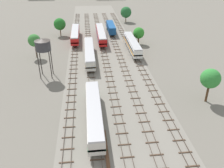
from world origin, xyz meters
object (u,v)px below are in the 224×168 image
object	(u,v)px
diesel_railcar_left_nearest	(94,112)
signal_post_nearest	(107,32)
water_tower	(43,45)
diesel_railcar_far_left_far	(75,34)
diesel_railcar_centre_right_mid	(132,44)
freight_boxcar_centre_farther	(111,27)
passenger_coach_left_near	(89,52)
passenger_coach_centre_left_midfar	(101,34)

from	to	relation	value
diesel_railcar_left_nearest	signal_post_nearest	distance (m)	53.87
water_tower	diesel_railcar_far_left_far	bearing A→B (deg)	77.10
water_tower	signal_post_nearest	size ratio (longest dim) A/B	2.31
diesel_railcar_centre_right_mid	water_tower	size ratio (longest dim) A/B	1.92
freight_boxcar_centre_farther	passenger_coach_left_near	bearing A→B (deg)	-108.72
water_tower	signal_post_nearest	world-z (taller)	water_tower
diesel_railcar_far_left_far	water_tower	bearing A→B (deg)	-102.90
diesel_railcar_far_left_far	water_tower	xyz separation A→B (m)	(-7.11, -31.07, 6.36)
diesel_railcar_left_nearest	passenger_coach_left_near	bearing A→B (deg)	90.00
passenger_coach_left_near	diesel_railcar_far_left_far	distance (m)	21.34
passenger_coach_left_near	passenger_coach_centre_left_midfar	xyz separation A→B (m)	(4.98, 19.56, 0.00)
diesel_railcar_left_nearest	water_tower	distance (m)	26.30
diesel_railcar_left_nearest	passenger_coach_left_near	xyz separation A→B (m)	(0.00, 32.78, 0.02)
passenger_coach_left_near	diesel_railcar_far_left_far	xyz separation A→B (m)	(-4.98, 20.75, -0.02)
freight_boxcar_centre_farther	water_tower	size ratio (longest dim) A/B	1.31
passenger_coach_centre_left_midfar	water_tower	world-z (taller)	water_tower
passenger_coach_left_near	diesel_railcar_far_left_far	world-z (taller)	same
freight_boxcar_centre_farther	water_tower	xyz separation A→B (m)	(-22.07, -39.76, 6.51)
passenger_coach_left_near	freight_boxcar_centre_farther	bearing A→B (deg)	71.28
freight_boxcar_centre_farther	diesel_railcar_left_nearest	bearing A→B (deg)	-99.11
freight_boxcar_centre_farther	diesel_railcar_far_left_far	bearing A→B (deg)	-149.84
diesel_railcar_far_left_far	signal_post_nearest	bearing A→B (deg)	-0.83
diesel_railcar_centre_right_mid	diesel_railcar_far_left_far	bearing A→B (deg)	144.48
diesel_railcar_left_nearest	freight_boxcar_centre_farther	xyz separation A→B (m)	(9.98, 62.22, -0.15)
diesel_railcar_left_nearest	diesel_railcar_far_left_far	size ratio (longest dim) A/B	1.00
diesel_railcar_centre_right_mid	diesel_railcar_far_left_far	xyz separation A→B (m)	(-19.94, 14.23, 0.00)
passenger_coach_left_near	passenger_coach_centre_left_midfar	bearing A→B (deg)	75.70
diesel_railcar_centre_right_mid	passenger_coach_centre_left_midfar	distance (m)	16.42
diesel_railcar_far_left_far	freight_boxcar_centre_farther	xyz separation A→B (m)	(14.96, 8.69, -0.15)
passenger_coach_centre_left_midfar	diesel_railcar_left_nearest	bearing A→B (deg)	-95.44
passenger_coach_left_near	signal_post_nearest	distance (m)	21.88
diesel_railcar_far_left_far	diesel_railcar_centre_right_mid	bearing A→B (deg)	-35.52
signal_post_nearest	diesel_railcar_centre_right_mid	bearing A→B (deg)	-61.98
diesel_railcar_centre_right_mid	diesel_railcar_left_nearest	bearing A→B (deg)	-110.83
diesel_railcar_centre_right_mid	signal_post_nearest	world-z (taller)	signal_post_nearest
signal_post_nearest	diesel_railcar_left_nearest	bearing A→B (deg)	-97.98
passenger_coach_centre_left_midfar	signal_post_nearest	distance (m)	2.71
signal_post_nearest	passenger_coach_centre_left_midfar	bearing A→B (deg)	-158.06
diesel_railcar_far_left_far	freight_boxcar_centre_farther	bearing A→B (deg)	30.16
diesel_railcar_far_left_far	passenger_coach_left_near	bearing A→B (deg)	-76.49
passenger_coach_left_near	diesel_railcar_centre_right_mid	bearing A→B (deg)	23.54
passenger_coach_left_near	freight_boxcar_centre_farther	distance (m)	31.08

